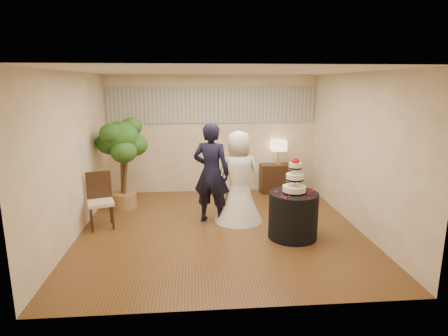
{
  "coord_description": "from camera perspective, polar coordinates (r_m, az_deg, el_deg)",
  "views": [
    {
      "loc": [
        -0.48,
        -6.42,
        2.61
      ],
      "look_at": [
        0.1,
        0.4,
        1.05
      ],
      "focal_mm": 30.0,
      "sensor_mm": 36.0,
      "label": 1
    }
  ],
  "objects": [
    {
      "name": "mural_border",
      "position": [
        8.93,
        -1.79,
        9.56
      ],
      "size": [
        4.9,
        0.02,
        0.85
      ],
      "primitive_type": "cube",
      "color": "#AAA99F",
      "rests_on": "wall_back"
    },
    {
      "name": "groom",
      "position": [
        7.03,
        -1.94,
        -0.76
      ],
      "size": [
        0.81,
        0.67,
        1.92
      ],
      "primitive_type": "imported",
      "rotation": [
        0.0,
        0.0,
        2.8
      ],
      "color": "black",
      "rests_on": "floor"
    },
    {
      "name": "ceiling",
      "position": [
        6.44,
        -0.61,
        14.54
      ],
      "size": [
        5.0,
        5.0,
        0.0
      ],
      "primitive_type": "cube",
      "color": "white",
      "rests_on": "wall_back"
    },
    {
      "name": "ficus_tree",
      "position": [
        8.07,
        -15.27,
        0.7
      ],
      "size": [
        1.2,
        1.2,
        1.95
      ],
      "primitive_type": null,
      "rotation": [
        0.0,
        0.0,
        0.36
      ],
      "color": "#27551A",
      "rests_on": "floor"
    },
    {
      "name": "bride",
      "position": [
        7.1,
        2.23,
        -1.3
      ],
      "size": [
        1.06,
        1.06,
        1.75
      ],
      "primitive_type": "imported",
      "rotation": [
        0.0,
        0.0,
        3.28
      ],
      "color": "white",
      "rests_on": "floor"
    },
    {
      "name": "wall_front",
      "position": [
        4.13,
        2.01,
        -4.2
      ],
      "size": [
        5.0,
        0.06,
        2.8
      ],
      "primitive_type": "cube",
      "color": "beige",
      "rests_on": "ground"
    },
    {
      "name": "wall_right",
      "position": [
        7.18,
        19.77,
        2.38
      ],
      "size": [
        0.06,
        5.0,
        2.8
      ],
      "primitive_type": "cube",
      "color": "beige",
      "rests_on": "ground"
    },
    {
      "name": "table_lamp",
      "position": [
        9.04,
        8.27,
        2.36
      ],
      "size": [
        0.34,
        0.34,
        0.58
      ],
      "primitive_type": null,
      "color": "beige",
      "rests_on": "console"
    },
    {
      "name": "side_chair",
      "position": [
        7.19,
        -18.3,
        -4.8
      ],
      "size": [
        0.59,
        0.6,
        1.02
      ],
      "primitive_type": null,
      "rotation": [
        0.0,
        0.0,
        0.31
      ],
      "color": "#321F12",
      "rests_on": "floor"
    },
    {
      "name": "console",
      "position": [
        9.18,
        8.14,
        -1.56
      ],
      "size": [
        0.84,
        0.39,
        0.7
      ],
      "primitive_type": "cube",
      "rotation": [
        0.0,
        0.0,
        0.03
      ],
      "color": "#321F12",
      "rests_on": "floor"
    },
    {
      "name": "cake_table",
      "position": [
        6.56,
        10.48,
        -7.09
      ],
      "size": [
        0.85,
        0.85,
        0.79
      ],
      "primitive_type": "cylinder",
      "rotation": [
        0.0,
        0.0,
        -0.01
      ],
      "color": "black",
      "rests_on": "floor"
    },
    {
      "name": "wedding_cake",
      "position": [
        6.36,
        10.73,
        -1.14
      ],
      "size": [
        0.4,
        0.4,
        0.61
      ],
      "primitive_type": null,
      "color": "white",
      "rests_on": "cake_table"
    },
    {
      "name": "wall_left",
      "position": [
        6.84,
        -21.97,
        1.71
      ],
      "size": [
        0.06,
        5.0,
        2.8
      ],
      "primitive_type": "cube",
      "color": "beige",
      "rests_on": "ground"
    },
    {
      "name": "floor",
      "position": [
        6.94,
        -0.55,
        -9.23
      ],
      "size": [
        5.0,
        5.0,
        0.0
      ],
      "primitive_type": "cube",
      "color": "brown",
      "rests_on": "ground"
    },
    {
      "name": "wall_back",
      "position": [
        9.01,
        -1.76,
        5.12
      ],
      "size": [
        5.0,
        0.06,
        2.8
      ],
      "primitive_type": "cube",
      "color": "beige",
      "rests_on": "ground"
    }
  ]
}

